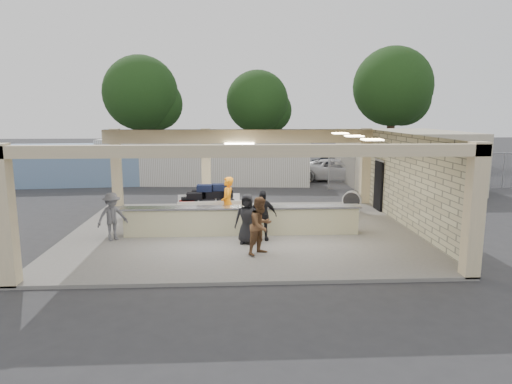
{
  "coord_description": "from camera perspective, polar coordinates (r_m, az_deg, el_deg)",
  "views": [
    {
      "loc": [
        -0.33,
        -15.79,
        4.28
      ],
      "look_at": [
        0.56,
        1.0,
        1.31
      ],
      "focal_mm": 32.0,
      "sensor_mm": 36.0,
      "label": 1
    }
  ],
  "objects": [
    {
      "name": "pavilion",
      "position": [
        16.72,
        -1.12,
        -0.1
      ],
      "size": [
        12.01,
        10.0,
        3.55
      ],
      "color": "slate",
      "rests_on": "ground"
    },
    {
      "name": "luggage_cart",
      "position": [
        17.61,
        -5.99,
        -1.21
      ],
      "size": [
        2.6,
        1.76,
        1.44
      ],
      "rotation": [
        0.0,
        0.0,
        0.1
      ],
      "color": "silver",
      "rests_on": "pavilion"
    },
    {
      "name": "baggage_counter",
      "position": [
        15.73,
        -1.74,
        -3.58
      ],
      "size": [
        8.2,
        0.58,
        0.98
      ],
      "color": "beige",
      "rests_on": "pavilion"
    },
    {
      "name": "baggage_handler",
      "position": [
        16.41,
        -3.57,
        -1.38
      ],
      "size": [
        0.39,
        0.7,
        1.89
      ],
      "primitive_type": "imported",
      "rotation": [
        0.0,
        0.0,
        4.73
      ],
      "color": "orange",
      "rests_on": "pavilion"
    },
    {
      "name": "car_white_b",
      "position": [
        31.18,
        19.32,
        2.8
      ],
      "size": [
        4.59,
        2.81,
        1.36
      ],
      "primitive_type": "imported",
      "rotation": [
        0.0,
        0.0,
        1.27
      ],
      "color": "silver",
      "rests_on": "ground"
    },
    {
      "name": "car_dark",
      "position": [
        32.17,
        10.79,
        3.39
      ],
      "size": [
        4.29,
        3.12,
        1.36
      ],
      "primitive_type": "imported",
      "rotation": [
        0.0,
        0.0,
        1.1
      ],
      "color": "black",
      "rests_on": "ground"
    },
    {
      "name": "tree_mid",
      "position": [
        42.04,
        0.61,
        10.92
      ],
      "size": [
        6.0,
        5.6,
        8.0
      ],
      "color": "#382619",
      "rests_on": "ground"
    },
    {
      "name": "adjacent_building",
      "position": [
        27.73,
        17.81,
        3.97
      ],
      "size": [
        6.0,
        8.0,
        3.2
      ],
      "primitive_type": "cube",
      "color": "beige",
      "rests_on": "ground"
    },
    {
      "name": "container_blue",
      "position": [
        28.98,
        -22.98,
        3.1
      ],
      "size": [
        9.39,
        3.02,
        2.4
      ],
      "primitive_type": "cube",
      "rotation": [
        0.0,
        0.0,
        0.09
      ],
      "color": "#6A87AA",
      "rests_on": "ground"
    },
    {
      "name": "car_white_a",
      "position": [
        29.05,
        10.12,
        2.71
      ],
      "size": [
        5.16,
        3.44,
        1.35
      ],
      "primitive_type": "imported",
      "rotation": [
        0.0,
        0.0,
        1.3
      ],
      "color": "silver",
      "rests_on": "ground"
    },
    {
      "name": "drum_fan",
      "position": [
        19.75,
        11.91,
        -1.04
      ],
      "size": [
        0.83,
        0.57,
        0.88
      ],
      "rotation": [
        0.0,
        0.0,
        -0.43
      ],
      "color": "silver",
      "rests_on": "pavilion"
    },
    {
      "name": "passenger_d",
      "position": [
        14.6,
        -1.12,
        -3.37
      ],
      "size": [
        0.84,
        0.48,
        1.61
      ],
      "primitive_type": "imported",
      "rotation": [
        0.0,
        0.0,
        -0.22
      ],
      "color": "black",
      "rests_on": "pavilion"
    },
    {
      "name": "passenger_b",
      "position": [
        14.97,
        0.77,
        -2.94
      ],
      "size": [
        0.99,
        0.42,
        1.65
      ],
      "primitive_type": "imported",
      "rotation": [
        0.0,
        0.0,
        0.07
      ],
      "color": "black",
      "rests_on": "pavilion"
    },
    {
      "name": "container_white",
      "position": [
        27.48,
        -6.44,
        3.8
      ],
      "size": [
        12.55,
        3.55,
        2.68
      ],
      "primitive_type": "cube",
      "rotation": [
        0.0,
        0.0,
        -0.09
      ],
      "color": "silver",
      "rests_on": "ground"
    },
    {
      "name": "ground",
      "position": [
        16.36,
        -1.77,
        -5.17
      ],
      "size": [
        120.0,
        120.0,
        0.0
      ],
      "primitive_type": "plane",
      "color": "#2D2C2F",
      "rests_on": "ground"
    },
    {
      "name": "passenger_c",
      "position": [
        15.68,
        -17.54,
        -2.94
      ],
      "size": [
        1.04,
        0.9,
        1.59
      ],
      "primitive_type": "imported",
      "rotation": [
        0.0,
        0.0,
        0.63
      ],
      "color": "#525358",
      "rests_on": "pavilion"
    },
    {
      "name": "fence",
      "position": [
        27.45,
        21.41,
        2.55
      ],
      "size": [
        12.06,
        0.06,
        2.03
      ],
      "color": "gray",
      "rests_on": "ground"
    },
    {
      "name": "tree_left",
      "position": [
        40.64,
        -13.72,
        11.56
      ],
      "size": [
        6.6,
        6.3,
        9.0
      ],
      "color": "#382619",
      "rests_on": "ground"
    },
    {
      "name": "passenger_a",
      "position": [
        13.48,
        0.61,
        -4.24
      ],
      "size": [
        0.86,
        0.85,
        1.73
      ],
      "primitive_type": "imported",
      "rotation": [
        0.0,
        0.0,
        0.77
      ],
      "color": "brown",
      "rests_on": "pavilion"
    },
    {
      "name": "tree_right",
      "position": [
        43.53,
        17.04,
        12.11
      ],
      "size": [
        7.2,
        7.0,
        10.0
      ],
      "color": "#382619",
      "rests_on": "ground"
    }
  ]
}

